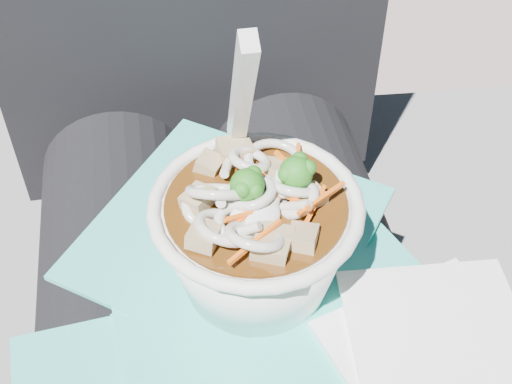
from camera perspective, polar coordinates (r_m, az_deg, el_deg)
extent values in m
cube|color=slate|center=(0.87, -2.74, -14.71)|extent=(1.03, 0.57, 0.43)
cylinder|color=black|center=(0.55, -10.07, -14.42)|extent=(0.14, 0.48, 0.14)
cylinder|color=black|center=(0.56, 6.71, -12.11)|extent=(0.14, 0.48, 0.14)
cube|color=#2EC2B3|center=(0.49, 5.50, -10.26)|extent=(0.22, 0.21, 0.00)
cube|color=#2EC2B3|center=(0.47, 0.08, -11.85)|extent=(0.19, 0.19, 0.00)
cube|color=#2EC2B3|center=(0.47, -0.89, -11.59)|extent=(0.22, 0.22, 0.00)
cube|color=#2EC2B3|center=(0.47, -0.81, -12.31)|extent=(0.17, 0.16, 0.00)
cube|color=#2EC2B3|center=(0.52, -2.13, -3.20)|extent=(0.27, 0.26, 0.00)
cube|color=#2EC2B3|center=(0.47, -2.39, -9.91)|extent=(0.14, 0.13, 0.00)
cube|color=#2EC2B3|center=(0.46, 10.24, -13.46)|extent=(0.19, 0.20, 0.00)
cube|color=white|center=(0.46, 14.37, -12.86)|extent=(0.15, 0.15, 0.00)
cube|color=white|center=(0.47, 14.50, -11.14)|extent=(0.12, 0.12, 0.00)
torus|color=white|center=(0.43, 0.00, -1.11)|extent=(0.13, 0.13, 0.01)
cylinder|color=#422309|center=(0.44, 0.00, -1.39)|extent=(0.11, 0.11, 0.01)
torus|color=silver|center=(0.43, -4.11, -1.17)|extent=(0.03, 0.03, 0.02)
torus|color=silver|center=(0.41, -2.51, -2.88)|extent=(0.05, 0.04, 0.03)
torus|color=silver|center=(0.45, 1.52, 2.42)|extent=(0.06, 0.06, 0.01)
torus|color=silver|center=(0.42, -0.36, -0.09)|extent=(0.04, 0.04, 0.02)
torus|color=silver|center=(0.43, 2.97, 0.50)|extent=(0.03, 0.04, 0.02)
torus|color=silver|center=(0.43, -3.08, 0.04)|extent=(0.06, 0.05, 0.04)
torus|color=silver|center=(0.40, -0.11, -3.54)|extent=(0.04, 0.04, 0.03)
torus|color=silver|center=(0.45, -0.52, 2.61)|extent=(0.03, 0.03, 0.02)
torus|color=silver|center=(0.41, -1.51, -2.45)|extent=(0.04, 0.04, 0.01)
torus|color=silver|center=(0.43, -0.23, -0.86)|extent=(0.04, 0.04, 0.02)
torus|color=silver|center=(0.43, -0.08, -0.91)|extent=(0.05, 0.05, 0.02)
torus|color=silver|center=(0.43, 3.42, -0.69)|extent=(0.04, 0.04, 0.02)
cylinder|color=silver|center=(0.42, 3.03, -1.15)|extent=(0.02, 0.02, 0.02)
cylinder|color=silver|center=(0.45, -2.27, 2.21)|extent=(0.01, 0.02, 0.01)
cylinder|color=silver|center=(0.41, -1.55, -3.30)|extent=(0.03, 0.01, 0.02)
cylinder|color=silver|center=(0.43, 1.47, -0.16)|extent=(0.03, 0.01, 0.01)
cylinder|color=silver|center=(0.43, 1.57, -0.11)|extent=(0.02, 0.03, 0.02)
cylinder|color=silver|center=(0.42, -0.52, -1.93)|extent=(0.02, 0.02, 0.01)
cylinder|color=silver|center=(0.43, -3.01, -0.63)|extent=(0.01, 0.03, 0.02)
cylinder|color=#689246|center=(0.44, 3.16, 0.42)|extent=(0.01, 0.01, 0.01)
sphere|color=#176316|center=(0.43, 3.23, 1.56)|extent=(0.02, 0.02, 0.02)
sphere|color=#176316|center=(0.43, 3.49, 2.57)|extent=(0.01, 0.01, 0.01)
sphere|color=#176316|center=(0.42, 2.44, 1.45)|extent=(0.01, 0.01, 0.01)
sphere|color=#176316|center=(0.43, 4.17, 1.93)|extent=(0.01, 0.01, 0.01)
sphere|color=#176316|center=(0.43, 4.05, 1.89)|extent=(0.01, 0.01, 0.01)
cylinder|color=#689246|center=(0.43, -0.70, -0.61)|extent=(0.01, 0.01, 0.01)
sphere|color=#176316|center=(0.42, -0.71, 0.53)|extent=(0.02, 0.02, 0.02)
sphere|color=#176316|center=(0.42, -0.10, 0.15)|extent=(0.01, 0.01, 0.01)
sphere|color=#176316|center=(0.41, -1.08, 0.22)|extent=(0.01, 0.01, 0.01)
sphere|color=#176316|center=(0.42, -0.40, 1.33)|extent=(0.01, 0.01, 0.01)
sphere|color=#176316|center=(0.42, -0.21, 1.46)|extent=(0.01, 0.01, 0.01)
cube|color=orange|center=(0.43, 2.72, -0.40)|extent=(0.02, 0.04, 0.02)
cube|color=orange|center=(0.45, 3.32, 2.12)|extent=(0.01, 0.04, 0.01)
cube|color=orange|center=(0.41, -0.66, -1.76)|extent=(0.03, 0.01, 0.01)
cube|color=orange|center=(0.43, 0.63, 1.23)|extent=(0.01, 0.03, 0.01)
cube|color=orange|center=(0.42, 5.26, -0.50)|extent=(0.03, 0.02, 0.00)
cube|color=orange|center=(0.45, 3.38, 1.54)|extent=(0.03, 0.03, 0.01)
cube|color=orange|center=(0.42, 0.09, -1.81)|extent=(0.03, 0.02, 0.01)
cube|color=orange|center=(0.42, -0.21, -1.47)|extent=(0.02, 0.02, 0.00)
cube|color=orange|center=(0.42, 4.58, -1.34)|extent=(0.02, 0.03, 0.01)
cube|color=orange|center=(0.40, -0.08, -3.99)|extent=(0.04, 0.03, 0.01)
cube|color=#987D55|center=(0.43, 4.33, -0.49)|extent=(0.02, 0.02, 0.01)
cube|color=#987D55|center=(0.45, 1.55, 1.79)|extent=(0.03, 0.03, 0.02)
cube|color=#987D55|center=(0.46, -1.70, 3.31)|extent=(0.02, 0.02, 0.01)
cube|color=#987D55|center=(0.45, -3.77, 2.22)|extent=(0.02, 0.02, 0.01)
cube|color=#987D55|center=(0.43, -4.65, -0.54)|extent=(0.02, 0.02, 0.01)
cube|color=#987D55|center=(0.41, -4.20, -3.51)|extent=(0.02, 0.03, 0.01)
cube|color=#987D55|center=(0.41, 1.30, -4.23)|extent=(0.03, 0.03, 0.01)
cube|color=#987D55|center=(0.41, 3.75, -3.68)|extent=(0.02, 0.03, 0.01)
ellipsoid|color=white|center=(0.42, -0.11, -1.57)|extent=(0.03, 0.04, 0.01)
cube|color=white|center=(0.42, -1.17, 7.64)|extent=(0.01, 0.07, 0.12)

